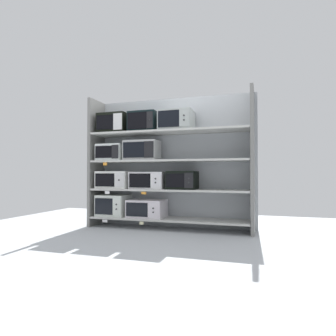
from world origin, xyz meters
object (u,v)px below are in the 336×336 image
(microwave_1, at_px, (147,208))
(microwave_6, at_px, (142,151))
(microwave_2, at_px, (115,180))
(microwave_7, at_px, (114,124))
(microwave_5, at_px, (113,153))
(microwave_9, at_px, (177,121))
(microwave_0, at_px, (114,205))
(microwave_8, at_px, (144,122))
(microwave_3, at_px, (149,180))
(microwave_4, at_px, (182,180))

(microwave_1, relative_size, microwave_6, 1.06)
(microwave_2, bearing_deg, microwave_1, -0.01)
(microwave_6, height_order, microwave_7, microwave_7)
(microwave_2, relative_size, microwave_5, 1.23)
(microwave_7, bearing_deg, microwave_9, -0.02)
(microwave_1, bearing_deg, microwave_0, 180.00)
(microwave_0, xyz_separation_m, microwave_9, (1.07, -0.00, 1.33))
(microwave_6, xyz_separation_m, microwave_8, (0.03, -0.00, 0.45))
(microwave_6, bearing_deg, microwave_5, 179.98)
(microwave_0, bearing_deg, microwave_3, -0.02)
(microwave_3, xyz_separation_m, microwave_5, (-0.64, 0.00, 0.45))
(microwave_1, height_order, microwave_9, microwave_9)
(microwave_1, bearing_deg, microwave_3, -0.34)
(microwave_6, bearing_deg, microwave_7, 179.97)
(microwave_8, bearing_deg, microwave_1, 0.27)
(microwave_0, distance_m, microwave_8, 1.44)
(microwave_4, relative_size, microwave_5, 1.00)
(microwave_0, relative_size, microwave_9, 0.94)
(microwave_3, bearing_deg, microwave_1, 179.66)
(microwave_8, height_order, microwave_9, microwave_8)
(microwave_8, bearing_deg, microwave_0, 179.97)
(microwave_0, distance_m, microwave_6, 1.02)
(microwave_1, distance_m, microwave_5, 1.08)
(microwave_7, bearing_deg, microwave_6, -0.03)
(microwave_8, bearing_deg, microwave_4, 0.03)
(microwave_0, xyz_separation_m, microwave_6, (0.50, -0.00, 0.88))
(microwave_3, height_order, microwave_4, microwave_4)
(microwave_4, xyz_separation_m, microwave_5, (-1.18, 0.00, 0.44))
(microwave_0, relative_size, microwave_3, 0.87)
(microwave_2, xyz_separation_m, microwave_9, (1.05, -0.00, 0.91))
(microwave_5, bearing_deg, microwave_9, -0.02)
(microwave_4, distance_m, microwave_7, 1.48)
(microwave_5, relative_size, microwave_8, 0.97)
(microwave_2, relative_size, microwave_7, 1.10)
(microwave_0, height_order, microwave_3, microwave_3)
(microwave_2, xyz_separation_m, microwave_8, (0.50, -0.00, 0.92))
(microwave_0, xyz_separation_m, microwave_8, (0.53, -0.00, 1.33))
(microwave_1, height_order, microwave_8, microwave_8)
(microwave_0, height_order, microwave_5, microwave_5)
(microwave_3, distance_m, microwave_7, 1.11)
(microwave_2, xyz_separation_m, microwave_4, (1.14, 0.00, 0.00))
(microwave_4, height_order, microwave_7, microwave_7)
(microwave_7, height_order, microwave_8, microwave_7)
(microwave_9, bearing_deg, microwave_1, 179.98)
(microwave_2, relative_size, microwave_4, 1.22)
(microwave_2, distance_m, microwave_9, 1.39)
(microwave_1, bearing_deg, microwave_2, 179.99)
(microwave_3, bearing_deg, microwave_8, -179.97)
(microwave_0, distance_m, microwave_4, 1.24)
(microwave_0, height_order, microwave_6, microwave_6)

